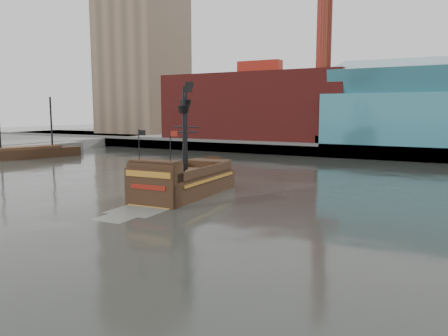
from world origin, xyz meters
The scene contains 6 objects.
ground centered at (0.00, 0.00, 0.00)m, with size 400.00×400.00×0.00m, color #292B25.
promenade_far centered at (0.00, 92.00, 1.00)m, with size 220.00×60.00×2.00m, color slate.
seawall centered at (0.00, 62.50, 1.30)m, with size 220.00×1.00×2.60m, color #4C4C49.
skyline centered at (5.21, 84.56, 24.55)m, with size 149.00×45.00×62.00m.
pirate_ship centered at (-6.15, 17.79, 1.15)m, with size 6.20×17.29×12.74m.
docked_vessel centered at (-52.40, 33.90, 0.83)m, with size 9.02×19.68×13.06m.
Camera 1 is at (19.35, -19.93, 8.80)m, focal length 35.00 mm.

